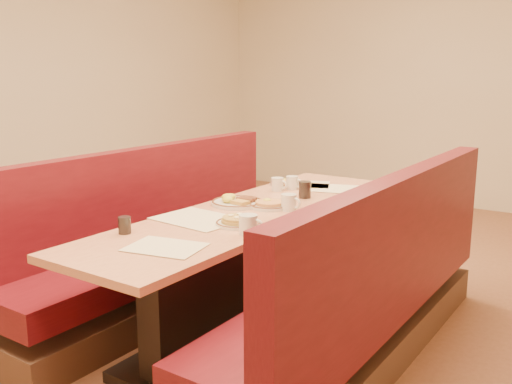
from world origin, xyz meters
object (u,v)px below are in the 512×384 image
Objects in this scene: booth_left at (163,251)px; coffee_mug_d at (293,182)px; pancake_plate at (238,222)px; soda_tumbler_mid at (305,190)px; eggs_plate at (237,202)px; coffee_mug_b at (278,184)px; diner_table at (253,271)px; soda_tumbler_near at (125,225)px; booth_right at (366,300)px; coffee_mug_a at (249,224)px; coffee_mug_c at (289,202)px.

coffee_mug_d is (0.62, 0.64, 0.43)m from booth_left.
soda_tumbler_mid is (-0.04, 0.77, 0.03)m from pancake_plate.
soda_tumbler_mid is (0.25, 0.40, 0.03)m from eggs_plate.
eggs_plate is at bearing -86.28° from coffee_mug_b.
booth_left is 0.90m from coffee_mug_b.
soda_tumbler_near is at bearing -107.60° from diner_table.
soda_tumbler_near is 1.27m from soda_tumbler_mid.
coffee_mug_b is at bearing -121.64° from coffee_mug_d.
soda_tumbler_near reaches higher than eggs_plate.
coffee_mug_b is at bearing 148.95° from booth_right.
soda_tumbler_near is (-0.24, -0.77, 0.42)m from diner_table.
booth_right reaches higher than soda_tumbler_near.
coffee_mug_a reaches higher than coffee_mug_d.
coffee_mug_c is at bearing 6.71° from booth_left.
booth_left is 1.00m from pancake_plate.
booth_left reaches higher than coffee_mug_c.
eggs_plate is 0.49m from coffee_mug_b.
booth_right reaches higher than eggs_plate.
eggs_plate is at bearing -97.80° from coffee_mug_d.
booth_left is 1.18m from coffee_mug_a.
coffee_mug_a is 1.04× the size of coffee_mug_c.
eggs_plate is at bearing 125.32° from coffee_mug_a.
booth_left is at bearing 180.00° from diner_table.
eggs_plate is at bearing 83.70° from soda_tumbler_near.
booth_right is 1.14m from coffee_mug_b.
booth_right is 21.20× the size of coffee_mug_b.
coffee_mug_b and coffee_mug_d have the same top height.
pancake_plate is 2.02× the size of coffee_mug_d.
booth_left reaches higher than pancake_plate.
soda_tumbler_mid is (-0.18, 0.88, 0.00)m from coffee_mug_a.
diner_table is 28.65× the size of soda_tumbler_near.
coffee_mug_a is at bearing -63.27° from coffee_mug_b.
booth_right is 1.32m from soda_tumbler_near.
coffee_mug_a reaches higher than pancake_plate.
diner_table is at bearing -83.94° from coffee_mug_d.
coffee_mug_a is at bearing -23.19° from booth_left.
coffee_mug_d is (-0.24, 0.96, 0.03)m from pancake_plate.
booth_right is 18.93× the size of coffee_mug_a.
soda_tumbler_near is (-0.08, -1.31, -0.00)m from coffee_mug_b.
coffee_mug_a is at bearing -57.29° from diner_table.
coffee_mug_c reaches higher than pancake_plate.
coffee_mug_c is (-0.55, 0.11, 0.44)m from booth_right.
soda_tumbler_mid is at bearing 92.61° from pancake_plate.
coffee_mug_d is at bearing 99.89° from diner_table.
diner_table is 0.91m from soda_tumbler_near.
pancake_plate is 0.43m from coffee_mug_c.
coffee_mug_b is at bearing 108.93° from pancake_plate.
booth_right is at bearing 37.19° from coffee_mug_a.
pancake_plate is 0.99m from coffee_mug_d.
coffee_mug_d is 1.10× the size of soda_tumbler_mid.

